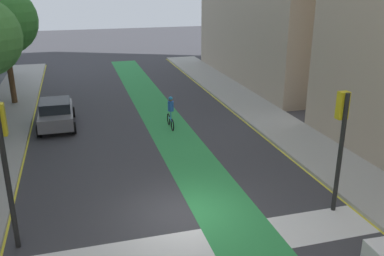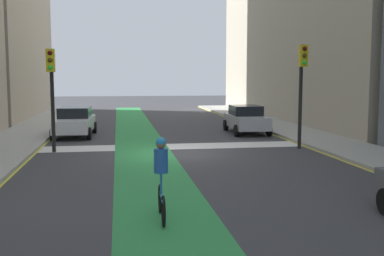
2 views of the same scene
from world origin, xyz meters
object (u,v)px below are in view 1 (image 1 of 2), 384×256
at_px(traffic_signal_near_left, 4,151).
at_px(street_tree_far, 3,21).
at_px(traffic_signal_near_right, 341,129).
at_px(car_grey_left_far, 56,113).
at_px(cyclist_in_lane, 171,112).

height_order(traffic_signal_near_left, street_tree_far, street_tree_far).
xyz_separation_m(traffic_signal_near_right, car_grey_left_far, (-9.79, 12.06, -2.25)).
bearing_deg(street_tree_far, car_grey_left_far, -62.46).
bearing_deg(cyclist_in_lane, car_grey_left_far, 161.68).
relative_size(traffic_signal_near_right, cyclist_in_lane, 2.35).
bearing_deg(car_grey_left_far, street_tree_far, 117.54).
bearing_deg(cyclist_in_lane, traffic_signal_near_left, -127.23).
bearing_deg(traffic_signal_near_left, traffic_signal_near_right, -3.88).
bearing_deg(traffic_signal_near_left, cyclist_in_lane, 52.77).
bearing_deg(traffic_signal_near_left, street_tree_far, 96.31).
distance_m(traffic_signal_near_left, car_grey_left_far, 11.62).
bearing_deg(traffic_signal_near_right, car_grey_left_far, 129.06).
distance_m(traffic_signal_near_left, street_tree_far, 16.96).
bearing_deg(cyclist_in_lane, street_tree_far, 140.30).
relative_size(traffic_signal_near_right, street_tree_far, 0.59).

